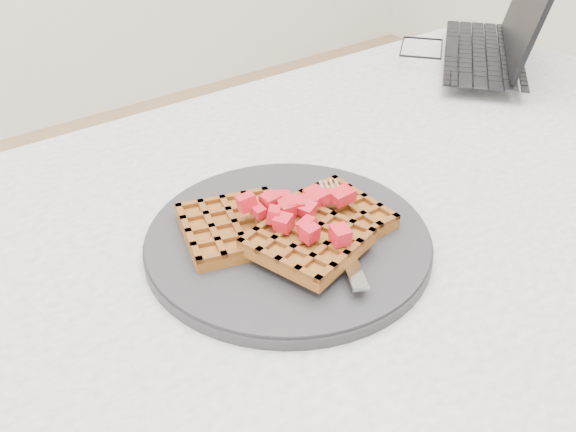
# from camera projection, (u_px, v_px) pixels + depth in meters

# --- Properties ---
(table) EXTENTS (1.20, 0.80, 0.75)m
(table) POSITION_uv_depth(u_px,v_px,m) (383.00, 274.00, 0.84)
(table) COLOR silver
(table) RESTS_ON ground
(plate) EXTENTS (0.31, 0.31, 0.02)m
(plate) POSITION_uv_depth(u_px,v_px,m) (288.00, 240.00, 0.69)
(plate) COLOR #242427
(plate) RESTS_ON table
(waffles) EXTENTS (0.22, 0.20, 0.03)m
(waffles) POSITION_uv_depth(u_px,v_px,m) (290.00, 227.00, 0.68)
(waffles) COLOR #93551F
(waffles) RESTS_ON plate
(strawberry_pile) EXTENTS (0.15, 0.15, 0.02)m
(strawberry_pile) POSITION_uv_depth(u_px,v_px,m) (288.00, 205.00, 0.67)
(strawberry_pile) COLOR #A50818
(strawberry_pile) RESTS_ON waffles
(fork) EXTENTS (0.11, 0.17, 0.02)m
(fork) POSITION_uv_depth(u_px,v_px,m) (340.00, 233.00, 0.68)
(fork) COLOR silver
(fork) RESTS_ON plate
(laptop) EXTENTS (0.39, 0.38, 0.22)m
(laptop) POSITION_uv_depth(u_px,v_px,m) (470.00, 44.00, 1.11)
(laptop) COLOR black
(laptop) RESTS_ON table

